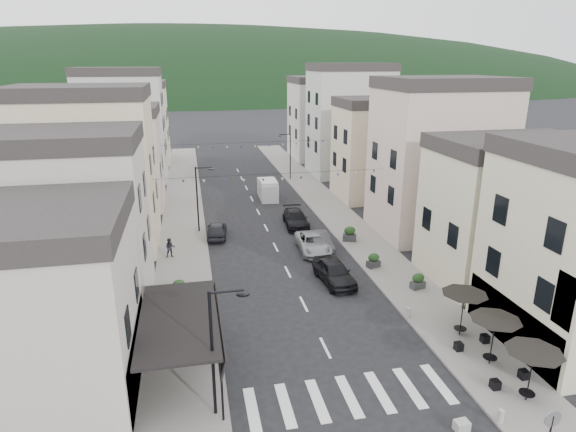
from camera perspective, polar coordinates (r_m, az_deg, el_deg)
name	(u,v)px	position (r m, az deg, el deg)	size (l,w,h in m)	color
ground	(364,427)	(22.40, 9.03, -23.46)	(700.00, 700.00, 0.00)	black
sidewalk_left	(183,213)	(49.79, -12.29, 0.36)	(4.00, 76.00, 0.12)	slate
sidewalk_right	(326,204)	(51.71, 4.53, 1.38)	(4.00, 76.00, 0.12)	slate
hill_backdrop	(196,86)	(315.98, -10.86, 14.94)	(640.00, 360.00, 70.00)	black
boutique_awning	(184,320)	(23.63, -12.20, -11.96)	(3.77, 7.50, 3.28)	black
buildings_row_left	(112,146)	(54.60, -20.13, 7.76)	(10.20, 54.16, 14.00)	#B3ACA4
buildings_row_right	(375,138)	(56.86, 10.27, 9.13)	(10.20, 54.16, 14.50)	beige
cafe_terrace	(495,325)	(26.31, 23.32, -11.73)	(2.50, 8.10, 2.53)	black
streetlamp_left_near	(218,340)	(20.75, -8.24, -14.39)	(1.70, 0.56, 6.00)	black
streetlamp_left_far	(200,192)	(43.01, -10.38, 2.76)	(1.70, 0.56, 6.00)	black
streetlamp_right_far	(288,152)	(61.82, 0.01, 7.64)	(1.70, 0.56, 6.00)	black
traffic_sign	(551,429)	(21.47, 28.70, -21.23)	(0.70, 0.07, 2.70)	black
bollards	(328,346)	(26.29, 4.77, -15.13)	(11.66, 10.26, 0.60)	gray
bunting_near	(273,178)	(39.19, -1.81, 4.52)	(19.00, 0.28, 0.62)	black
bunting_far	(248,146)	(54.72, -4.74, 8.31)	(19.00, 0.28, 0.62)	black
parked_car_a	(334,272)	(33.67, 5.50, -6.60)	(1.89, 4.70, 1.60)	black
parked_car_b	(320,242)	(39.32, 3.79, -3.04)	(1.46, 4.19, 1.38)	#353537
parked_car_c	(313,243)	(38.93, 2.96, -3.23)	(2.31, 5.02, 1.39)	#94979C
parked_car_d	(296,219)	(44.74, 0.92, -0.32)	(2.03, 5.00, 1.45)	black
parked_car_e	(217,230)	(42.37, -8.44, -1.63)	(1.64, 4.09, 1.39)	black
delivery_van	(268,189)	(53.79, -2.42, 3.21)	(1.96, 4.68, 2.22)	silver
pedestrian_a	(200,309)	(28.98, -10.35, -10.74)	(0.62, 0.41, 1.70)	black
pedestrian_b	(170,248)	(38.50, -13.80, -3.68)	(0.76, 0.59, 1.56)	black
concrete_block_b	(462,426)	(23.04, 19.89, -22.34)	(0.60, 0.45, 0.45)	#999591
planter_la	(210,343)	(26.27, -9.20, -14.64)	(1.11, 0.70, 1.17)	#29292C
planter_lb	(179,287)	(32.53, -12.78, -8.26)	(1.01, 0.69, 1.04)	#28282A
planter_ra	(418,281)	(33.70, 15.15, -7.45)	(1.07, 0.76, 1.09)	#303032
planter_rb	(374,260)	(36.29, 10.11, -5.20)	(1.09, 0.80, 1.09)	#2B2B2D
planter_rc	(350,234)	(41.15, 7.31, -2.11)	(1.27, 0.94, 1.27)	#2F2F32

